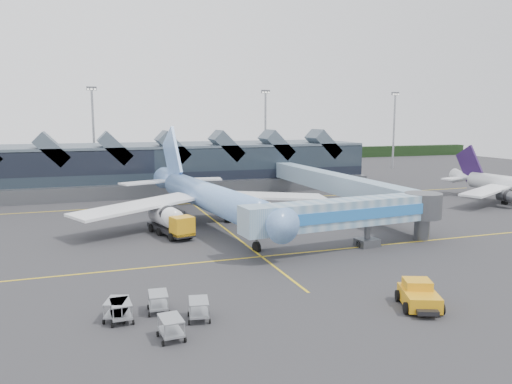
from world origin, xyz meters
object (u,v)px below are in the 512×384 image
object	(u,v)px
fuel_truck	(169,220)
main_airliner	(206,196)
pushback_tug	(419,296)
jet_bridge	(360,213)

from	to	relation	value
fuel_truck	main_airliner	bearing A→B (deg)	22.45
fuel_truck	pushback_tug	distance (m)	34.66
main_airliner	fuel_truck	xyz separation A→B (m)	(-6.03, -4.63, -2.20)
main_airliner	fuel_truck	bearing A→B (deg)	-149.65
pushback_tug	main_airliner	bearing A→B (deg)	125.11
main_airliner	jet_bridge	size ratio (longest dim) A/B	1.64
fuel_truck	pushback_tug	world-z (taller)	fuel_truck
main_airliner	pushback_tug	world-z (taller)	main_airliner
main_airliner	fuel_truck	world-z (taller)	main_airliner
main_airliner	jet_bridge	world-z (taller)	main_airliner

